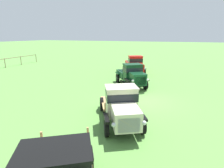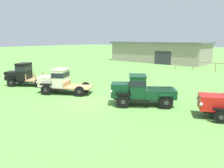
{
  "view_description": "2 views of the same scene",
  "coord_description": "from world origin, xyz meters",
  "px_view_note": "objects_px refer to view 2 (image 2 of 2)",
  "views": [
    {
      "loc": [
        -12.1,
        -2.44,
        4.65
      ],
      "look_at": [
        -0.09,
        2.46,
        1.0
      ],
      "focal_mm": 28.0,
      "sensor_mm": 36.0,
      "label": 1
    },
    {
      "loc": [
        11.21,
        -11.0,
        4.66
      ],
      "look_at": [
        -0.09,
        2.46,
        1.0
      ],
      "focal_mm": 35.0,
      "sensor_mm": 36.0,
      "label": 2
    }
  ],
  "objects_px": {
    "farm_shed": "(159,52)",
    "vintage_truck_midrow_center": "(141,90)",
    "vintage_truck_foreground_near": "(23,74)",
    "vintage_truck_second_in_line": "(59,81)"
  },
  "relations": [
    {
      "from": "farm_shed",
      "to": "vintage_truck_midrow_center",
      "type": "distance_m",
      "value": 30.78
    },
    {
      "from": "vintage_truck_foreground_near",
      "to": "vintage_truck_second_in_line",
      "type": "bearing_deg",
      "value": 3.76
    },
    {
      "from": "farm_shed",
      "to": "vintage_truck_midrow_center",
      "type": "bearing_deg",
      "value": -64.23
    },
    {
      "from": "farm_shed",
      "to": "vintage_truck_foreground_near",
      "type": "bearing_deg",
      "value": -88.85
    },
    {
      "from": "farm_shed",
      "to": "vintage_truck_second_in_line",
      "type": "xyz_separation_m",
      "value": [
        6.08,
        -29.27,
        -0.97
      ]
    },
    {
      "from": "vintage_truck_foreground_near",
      "to": "vintage_truck_midrow_center",
      "type": "xyz_separation_m",
      "value": [
        12.78,
        1.93,
        -0.04
      ]
    },
    {
      "from": "vintage_truck_foreground_near",
      "to": "vintage_truck_second_in_line",
      "type": "distance_m",
      "value": 5.49
    },
    {
      "from": "vintage_truck_second_in_line",
      "to": "farm_shed",
      "type": "bearing_deg",
      "value": 101.73
    },
    {
      "from": "vintage_truck_second_in_line",
      "to": "vintage_truck_foreground_near",
      "type": "bearing_deg",
      "value": -176.24
    },
    {
      "from": "vintage_truck_midrow_center",
      "to": "vintage_truck_second_in_line",
      "type": "bearing_deg",
      "value": -167.9
    }
  ]
}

